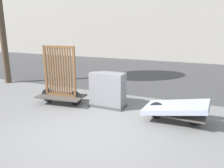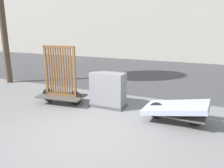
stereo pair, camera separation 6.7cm
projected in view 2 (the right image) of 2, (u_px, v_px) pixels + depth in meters
The scene contains 5 objects.
ground_plane at pixel (87, 132), 5.31m from camera, with size 60.00×60.00×0.00m, color slate.
road_strip at pixel (159, 73), 12.34m from camera, with size 56.00×9.36×0.01m.
bike_cart_with_bedframe at pixel (61, 85), 7.19m from camera, with size 2.28×0.96×1.92m.
bike_cart_with_mattress at pixel (176, 109), 5.79m from camera, with size 2.32×1.06×0.64m.
utility_cabinet at pixel (108, 91), 6.95m from camera, with size 1.14×0.57×1.10m.
Camera 2 is at (2.54, -4.18, 2.45)m, focal length 35.00 mm.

